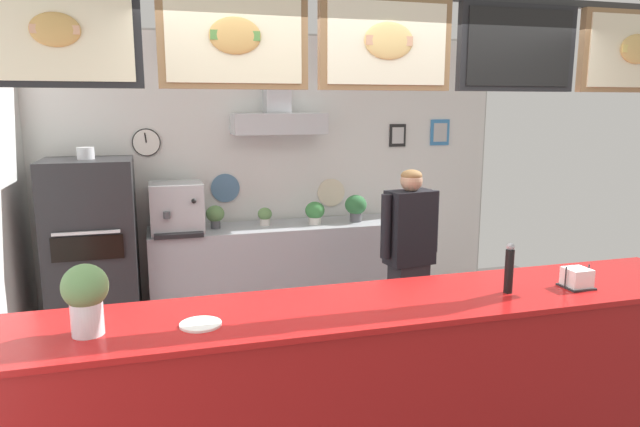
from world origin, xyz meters
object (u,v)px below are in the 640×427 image
potted_basil (265,216)px  potted_thyme (215,215)px  espresso_machine (177,208)px  pizza_oven (93,253)px  condiment_plate (201,324)px  basil_vase (86,297)px  napkin_holder (577,279)px  pepper_grinder (509,268)px  potted_sage (315,212)px  potted_rosemary (356,206)px  shop_worker (409,260)px

potted_basil → potted_thyme: size_ratio=0.80×
potted_thyme → espresso_machine: bearing=-171.8°
espresso_machine → potted_thyme: espresso_machine is taller
pizza_oven → condiment_plate: size_ratio=8.71×
basil_vase → condiment_plate: bearing=-3.7°
potted_thyme → basil_vase: size_ratio=0.66×
potted_basil → napkin_holder: bearing=-64.8°
potted_thyme → condiment_plate: size_ratio=1.10×
pizza_oven → pepper_grinder: 3.50m
espresso_machine → potted_sage: bearing=-0.5°
espresso_machine → condiment_plate: size_ratio=2.67×
potted_rosemary → pepper_grinder: 2.65m
potted_sage → basil_vase: (-1.81, -2.64, 0.17)m
potted_thyme → basil_vase: 2.83m
pizza_oven → basil_vase: (0.22, -2.50, 0.40)m
basil_vase → condiment_plate: basil_vase is taller
potted_rosemary → potted_sage: bearing=179.6°
pizza_oven → napkin_holder: (2.84, -2.54, 0.28)m
shop_worker → basil_vase: 2.70m
shop_worker → potted_sage: (-0.45, 1.21, 0.20)m
potted_sage → pepper_grinder: 2.68m
potted_sage → napkin_holder: size_ratio=1.34×
potted_rosemary → potted_thyme: bearing=177.3°
shop_worker → condiment_plate: (-1.76, -1.46, 0.20)m
potted_thyme → potted_sage: 0.96m
basil_vase → condiment_plate: size_ratio=1.66×
potted_basil → basil_vase: 3.02m
pizza_oven → potted_sage: 2.05m
potted_sage → basil_vase: size_ratio=0.66×
shop_worker → pizza_oven: bearing=-32.4°
shop_worker → potted_rosemary: (-0.03, 1.20, 0.24)m
condiment_plate → espresso_machine: bearing=90.0°
shop_worker → potted_rosemary: size_ratio=5.90×
potted_rosemary → condiment_plate: size_ratio=1.35×
potted_sage → pepper_grinder: (0.38, -2.65, 0.13)m
basil_vase → napkin_holder: bearing=-0.9°
shop_worker → potted_sage: size_ratio=7.20×
pizza_oven → napkin_holder: pizza_oven is taller
napkin_holder → basil_vase: bearing=179.1°
shop_worker → napkin_holder: 1.54m
potted_basil → potted_rosemary: potted_rosemary is taller
potted_sage → potted_rosemary: 0.42m
espresso_machine → potted_basil: (0.82, 0.05, -0.13)m
pizza_oven → espresso_machine: 0.81m
pepper_grinder → napkin_holder: size_ratio=1.74×
potted_sage → condiment_plate: bearing=-116.1°
shop_worker → condiment_plate: shop_worker is taller
potted_basil → napkin_holder: (1.29, -2.74, 0.07)m
napkin_holder → shop_worker: bearing=103.6°
condiment_plate → potted_basil: bearing=73.2°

